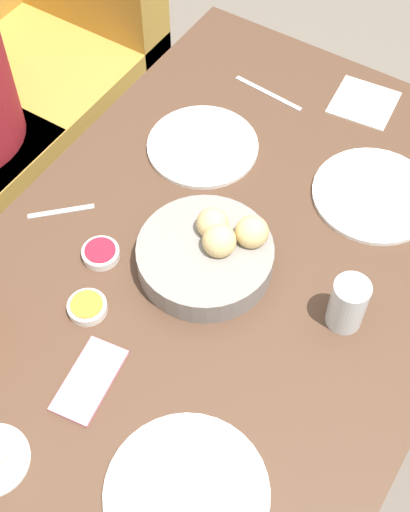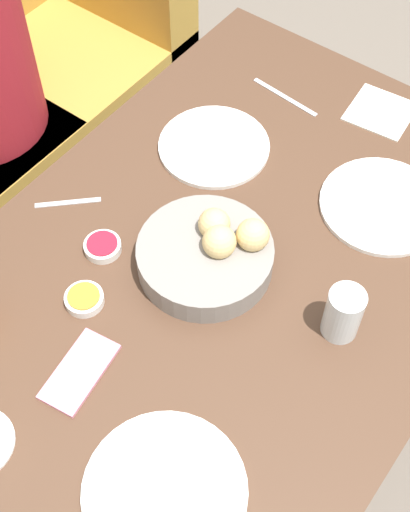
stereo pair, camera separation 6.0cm
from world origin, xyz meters
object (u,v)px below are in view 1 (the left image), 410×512
Objects in this scene: knife_silver at (268,93)px; cell_phone at (89,380)px; plate_far_center at (203,146)px; water_tumbler at (348,304)px; spoon_coffee at (61,211)px; plate_near_left at (187,493)px; jam_bowl_berry at (101,253)px; plate_near_right at (374,195)px; jam_bowl_honey at (87,307)px; bread_basket at (209,253)px; napkin at (364,103)px.

cell_phone is (-0.78, -0.10, 0.00)m from knife_silver.
plate_far_center is 0.22m from knife_silver.
water_tumbler reaches higher than cell_phone.
water_tumbler reaches higher than spoon_coffee.
plate_near_left is 0.42m from water_tumbler.
plate_near_right is at bearing -42.10° from jam_bowl_berry.
water_tumbler is at bearing -59.94° from jam_bowl_honey.
plate_near_left is 2.52× the size of spoon_coffee.
plate_near_left is 0.38m from jam_bowl_honey.
jam_bowl_honey is (-0.11, -0.05, 0.00)m from jam_bowl_berry.
plate_near_left and plate_near_right have the same top height.
plate_near_right is 2.45× the size of spoon_coffee.
jam_bowl_honey is at bearing 61.62° from plate_near_left.
plate_far_center is 0.34m from jam_bowl_berry.
plate_near_left is (-0.38, -0.20, -0.03)m from bread_basket.
plate_near_right is 0.37m from plate_far_center.
knife_silver and spoon_coffee have the same top height.
knife_silver is at bearing 7.01° from cell_phone.
jam_bowl_honey reaches higher than plate_near_left.
knife_silver is at bearing 65.72° from plate_near_right.
plate_far_center is (-0.07, 0.37, 0.00)m from plate_near_right.
cell_phone is (-0.56, -0.13, -0.00)m from plate_far_center.
jam_bowl_berry is 0.49× the size of napkin.
spoon_coffee is (0.15, 0.19, -0.01)m from jam_bowl_honey.
bread_basket is 1.44× the size of knife_silver.
plate_near_right is 2.31× the size of water_tumbler.
plate_near_right and plate_far_center have the same top height.
spoon_coffee is at bearing 148.35° from napkin.
jam_bowl_berry is 0.41× the size of knife_silver.
jam_bowl_berry is at bearing 159.68° from napkin.
plate_near_left reaches higher than spoon_coffee.
water_tumbler is at bearing -42.23° from cell_phone.
plate_far_center is at bearing 143.19° from napkin.
cell_phone is at bearing 159.70° from plate_near_right.
napkin is (0.09, -0.20, 0.00)m from knife_silver.
napkin is (0.61, -0.38, 0.00)m from spoon_coffee.
knife_silver is (0.47, 0.14, -0.03)m from bread_basket.
water_tumbler is 0.68× the size of cell_phone.
plate_near_right is 3.50× the size of jam_bowl_berry.
jam_bowl_berry is at bearing 105.23° from water_tumbler.
napkin is (0.31, -0.23, -0.00)m from plate_far_center.
bread_basket reaches higher than jam_bowl_berry.
knife_silver is at bearing 114.03° from napkin.
water_tumbler is at bearing -116.59° from plate_far_center.
cell_phone is (-0.34, 0.31, -0.05)m from water_tumbler.
cell_phone is at bearing -140.91° from jam_bowl_honey.
napkin is at bearing -6.14° from bread_basket.
cell_phone is at bearing -172.99° from knife_silver.
spoon_coffee is at bearing 161.07° from knife_silver.
plate_far_center is at bearing 5.33° from jam_bowl_honey.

